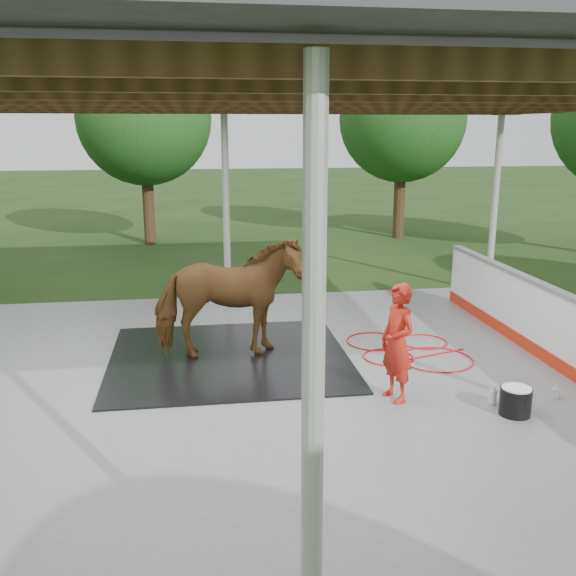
{
  "coord_description": "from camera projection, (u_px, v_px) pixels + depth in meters",
  "views": [
    {
      "loc": [
        -0.66,
        -8.16,
        3.5
      ],
      "look_at": [
        0.62,
        0.45,
        1.33
      ],
      "focal_mm": 40.0,
      "sensor_mm": 36.0,
      "label": 1
    }
  ],
  "objects": [
    {
      "name": "ground",
      "position": [
        248.0,
        391.0,
        8.77
      ],
      "size": [
        100.0,
        100.0,
        0.0
      ],
      "primitive_type": "plane",
      "color": "#1E3814"
    },
    {
      "name": "concrete_slab",
      "position": [
        248.0,
        390.0,
        8.76
      ],
      "size": [
        12.0,
        10.0,
        0.05
      ],
      "primitive_type": "cube",
      "color": "slate",
      "rests_on": "ground"
    },
    {
      "name": "pavilion_structure",
      "position": [
        243.0,
        89.0,
        7.81
      ],
      "size": [
        12.6,
        10.6,
        4.05
      ],
      "color": "beige",
      "rests_on": "ground"
    },
    {
      "name": "dasher_board",
      "position": [
        564.0,
        335.0,
        9.28
      ],
      "size": [
        0.16,
        8.0,
        1.15
      ],
      "color": "red",
      "rests_on": "concrete_slab"
    },
    {
      "name": "tree_belt",
      "position": [
        260.0,
        106.0,
        8.76
      ],
      "size": [
        28.0,
        28.0,
        5.8
      ],
      "color": "#382314",
      "rests_on": "ground"
    },
    {
      "name": "rubber_mat",
      "position": [
        229.0,
        357.0,
        9.89
      ],
      "size": [
        3.63,
        3.4,
        0.03
      ],
      "primitive_type": "cube",
      "color": "black",
      "rests_on": "concrete_slab"
    },
    {
      "name": "horse",
      "position": [
        228.0,
        298.0,
        9.66
      ],
      "size": [
        2.24,
        1.11,
        1.86
      ],
      "primitive_type": "imported",
      "rotation": [
        0.0,
        0.0,
        1.62
      ],
      "color": "brown",
      "rests_on": "rubber_mat"
    },
    {
      "name": "handler",
      "position": [
        397.0,
        343.0,
        8.22
      ],
      "size": [
        0.53,
        0.65,
        1.55
      ],
      "primitive_type": "imported",
      "rotation": [
        0.0,
        0.0,
        -1.26
      ],
      "color": "red",
      "rests_on": "concrete_slab"
    },
    {
      "name": "wash_bucket",
      "position": [
        516.0,
        401.0,
        7.9
      ],
      "size": [
        0.39,
        0.39,
        0.36
      ],
      "color": "black",
      "rests_on": "concrete_slab"
    },
    {
      "name": "soap_bottle_a",
      "position": [
        493.0,
        395.0,
        8.2
      ],
      "size": [
        0.13,
        0.13,
        0.27
      ],
      "primitive_type": "imported",
      "rotation": [
        0.0,
        0.0,
        0.29
      ],
      "color": "silver",
      "rests_on": "concrete_slab"
    },
    {
      "name": "soap_bottle_b",
      "position": [
        556.0,
        391.0,
        8.42
      ],
      "size": [
        0.12,
        0.12,
        0.19
      ],
      "primitive_type": "imported",
      "rotation": [
        0.0,
        0.0,
        -0.61
      ],
      "color": "#338CD8",
      "rests_on": "concrete_slab"
    },
    {
      "name": "hose_coil",
      "position": [
        408.0,
        351.0,
        10.2
      ],
      "size": [
        1.77,
        2.01,
        0.02
      ],
      "color": "red",
      "rests_on": "concrete_slab"
    }
  ]
}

